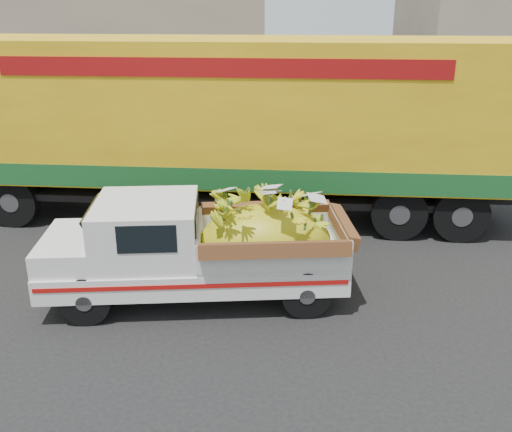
{
  "coord_description": "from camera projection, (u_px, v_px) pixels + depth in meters",
  "views": [
    {
      "loc": [
        0.17,
        -8.53,
        4.47
      ],
      "look_at": [
        0.42,
        0.33,
        1.14
      ],
      "focal_mm": 40.0,
      "sensor_mm": 36.0,
      "label": 1
    }
  ],
  "objects": [
    {
      "name": "ground",
      "position": [
        232.0,
        287.0,
        9.55
      ],
      "size": [
        100.0,
        100.0,
        0.0
      ],
      "primitive_type": "plane",
      "color": "black",
      "rests_on": "ground"
    },
    {
      "name": "pickup_truck",
      "position": [
        218.0,
        246.0,
        8.96
      ],
      "size": [
        4.72,
        1.87,
        1.63
      ],
      "rotation": [
        0.0,
        0.0,
        0.03
      ],
      "color": "black",
      "rests_on": "ground"
    },
    {
      "name": "sidewalk",
      "position": [
        235.0,
        160.0,
        16.99
      ],
      "size": [
        60.0,
        4.0,
        0.14
      ],
      "primitive_type": "cube",
      "color": "gray",
      "rests_on": "ground"
    },
    {
      "name": "semi_trailer",
      "position": [
        231.0,
        121.0,
        12.01
      ],
      "size": [
        12.03,
        3.89,
        3.8
      ],
      "rotation": [
        0.0,
        0.0,
        -0.12
      ],
      "color": "black",
      "rests_on": "ground"
    },
    {
      "name": "curb",
      "position": [
        234.0,
        180.0,
        15.02
      ],
      "size": [
        60.0,
        0.25,
        0.15
      ],
      "primitive_type": "cube",
      "color": "gray",
      "rests_on": "ground"
    },
    {
      "name": "building_left",
      "position": [
        23.0,
        58.0,
        21.44
      ],
      "size": [
        18.0,
        6.0,
        5.0
      ],
      "primitive_type": "cube",
      "color": "gray",
      "rests_on": "ground"
    }
  ]
}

